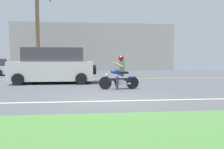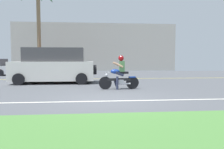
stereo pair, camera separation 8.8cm
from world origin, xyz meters
The scene contains 8 objects.
ground centered at (0.00, 3.00, -0.02)m, with size 56.00×30.00×0.04m, color #4C4F54.
grass_median centered at (0.00, -4.10, 0.03)m, with size 56.00×3.80×0.06m, color #477A38.
lane_line_near centered at (0.00, -0.34, 0.00)m, with size 50.40×0.12×0.01m, color silver.
lane_line_far centered at (0.00, 8.11, 0.00)m, with size 50.40×0.12×0.01m, color yellow.
motorcyclist centered at (0.71, 2.55, 0.66)m, with size 1.87×0.61×1.56m.
suv_nearby centered at (-2.76, 5.62, 0.99)m, with size 4.85×2.26×2.04m.
parked_car_1 centered at (-3.33, 12.81, 0.76)m, with size 4.01×1.88×1.65m.
building_far centered at (-0.01, 21.00, 2.88)m, with size 19.69×4.00×5.75m, color #BCB7AD.
Camera 2 is at (-0.58, -7.49, 1.37)m, focal length 35.09 mm.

